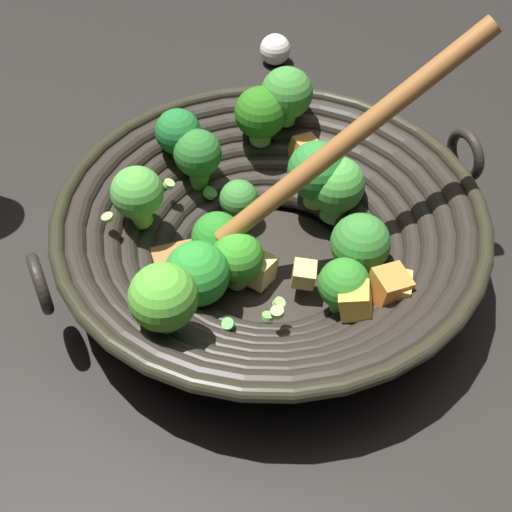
% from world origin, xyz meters
% --- Properties ---
extents(ground_plane, '(4.00, 4.00, 0.00)m').
position_xyz_m(ground_plane, '(0.00, 0.00, 0.00)').
color(ground_plane, black).
extents(wok, '(0.40, 0.40, 0.24)m').
position_xyz_m(wok, '(0.00, -0.00, 0.06)').
color(wok, black).
rests_on(wok, ground).
extents(garlic_bulb, '(0.04, 0.04, 0.04)m').
position_xyz_m(garlic_bulb, '(0.17, -0.33, 0.02)').
color(garlic_bulb, silver).
rests_on(garlic_bulb, ground).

